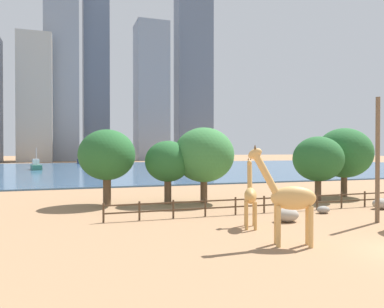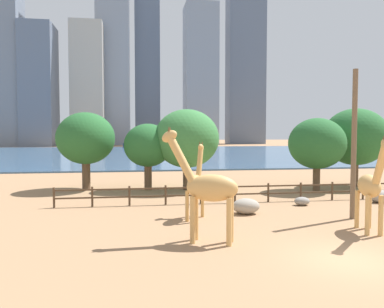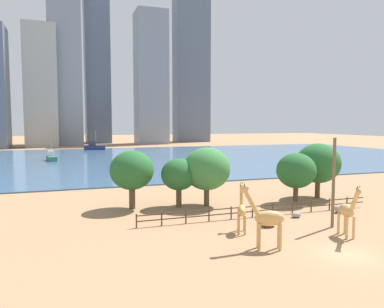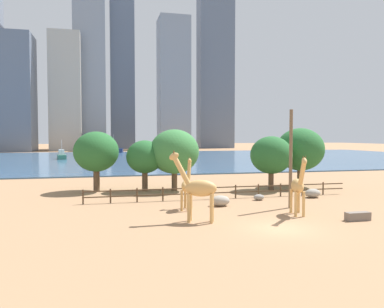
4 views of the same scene
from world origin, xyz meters
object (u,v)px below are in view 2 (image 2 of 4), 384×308
boat_ferry (134,144)px  boat_sailboat (76,150)px  boulder_by_pole (380,196)px  giraffe_young (207,188)px  boulder_small (246,206)px  tree_center_broad (86,139)px  utility_pole (354,145)px  tree_left_small (355,137)px  tree_right_small (187,139)px  tree_left_large (317,144)px  boulder_near_fence (302,201)px  giraffe_tall (371,186)px  tree_right_tall (148,146)px  giraffe_companion (196,183)px

boat_ferry → boat_sailboat: (-13.21, -35.33, -0.25)m
boulder_by_pole → boat_sailboat: (-30.66, 67.24, 0.59)m
boat_sailboat → giraffe_young: bearing=3.2°
boulder_small → tree_center_broad: size_ratio=0.25×
giraffe_young → utility_pole: bearing=-138.1°
utility_pole → boat_ferry: size_ratio=1.10×
boulder_by_pole → boulder_small: size_ratio=0.94×
tree_left_small → utility_pole: bearing=-122.3°
giraffe_young → tree_right_small: tree_right_small is taller
boat_ferry → boulder_small: bearing=-77.6°
utility_pole → tree_left_large: utility_pole is taller
boat_ferry → boulder_near_fence: bearing=-75.1°
giraffe_tall → boulder_by_pole: bearing=156.6°
giraffe_tall → tree_left_large: bearing=178.2°
boulder_near_fence → tree_left_large: size_ratio=0.17×
boulder_by_pole → tree_right_tall: tree_right_tall is taller
tree_center_broad → tree_left_small: size_ratio=0.94×
giraffe_companion → utility_pole: 8.98m
giraffe_tall → boulder_small: size_ratio=2.85×
utility_pole → boulder_small: 6.93m
tree_right_tall → tree_left_small: (18.43, -0.69, 0.71)m
tree_left_large → boulder_small: bearing=-136.9°
giraffe_tall → tree_right_tall: size_ratio=0.84×
boulder_near_fence → tree_center_broad: tree_center_broad is taller
giraffe_tall → tree_right_tall: 18.46m
tree_right_small → boat_ferry: bearing=93.1°
utility_pole → tree_right_small: 14.34m
tree_left_large → tree_right_tall: tree_left_large is taller
boulder_near_fence → tree_right_small: 11.15m
boulder_by_pole → boat_ferry: bearing=99.7°
tree_left_large → tree_right_tall: size_ratio=1.08×
boulder_by_pole → tree_right_tall: (-15.60, 8.30, 3.29)m
boulder_near_fence → boulder_small: (-4.42, -1.99, 0.18)m
boulder_near_fence → tree_right_small: tree_right_small is taller
tree_right_tall → utility_pole: bearing=-49.0°
giraffe_tall → boat_sailboat: size_ratio=0.81×
tree_right_tall → boat_ferry: 94.32m
boulder_by_pole → tree_center_broad: bearing=156.2°
giraffe_tall → utility_pole: bearing=177.6°
boat_ferry → tree_right_small: bearing=-78.5°
tree_center_broad → boat_ferry: 93.50m
giraffe_young → utility_pole: (8.83, 3.28, 1.73)m
tree_right_small → boat_ferry: size_ratio=0.90×
utility_pole → boulder_by_pole: 7.34m
boulder_by_pole → tree_left_small: 9.05m
tree_center_broad → boat_ferry: (3.34, 93.39, -3.04)m
tree_center_broad → giraffe_young: bearing=-66.6°
giraffe_companion → boat_sailboat: boat_sailboat is taller
tree_left_small → tree_center_broad: bearing=176.2°
boat_sailboat → boulder_by_pole: bearing=14.8°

